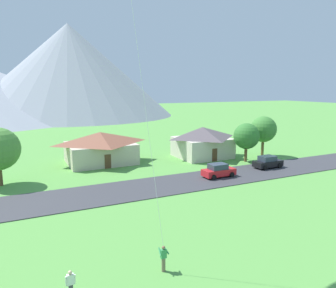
# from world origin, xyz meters

# --- Properties ---
(road_strip) EXTENTS (160.00, 7.18, 0.08)m
(road_strip) POSITION_xyz_m (0.00, 27.59, 0.04)
(road_strip) COLOR #38383D
(road_strip) RESTS_ON ground
(mountain_far_west_ridge) EXTENTS (79.89, 79.89, 35.36)m
(mountain_far_west_ridge) POSITION_xyz_m (11.96, 128.23, 17.68)
(mountain_far_west_ridge) COLOR #8E939E
(mountain_far_west_ridge) RESTS_ON ground
(house_leftmost) EXTENTS (8.60, 7.80, 4.89)m
(house_leftmost) POSITION_xyz_m (17.91, 38.92, 2.53)
(house_leftmost) COLOR beige
(house_leftmost) RESTS_ON ground
(house_left_center) EXTENTS (10.29, 8.60, 4.64)m
(house_left_center) POSITION_xyz_m (2.07, 42.11, 2.40)
(house_left_center) COLOR beige
(house_left_center) RESTS_ON ground
(tree_left_of_center) EXTENTS (3.92, 3.92, 5.89)m
(tree_left_of_center) POSITION_xyz_m (22.16, 33.21, 3.90)
(tree_left_of_center) COLOR brown
(tree_left_of_center) RESTS_ON ground
(tree_right_of_center) EXTENTS (4.20, 4.20, 6.59)m
(tree_right_of_center) POSITION_xyz_m (27.09, 35.05, 4.46)
(tree_right_of_center) COLOR brown
(tree_right_of_center) RESTS_ON ground
(parked_car_black_west_end) EXTENTS (4.26, 2.19, 1.68)m
(parked_car_black_west_end) POSITION_xyz_m (22.28, 28.60, 0.87)
(parked_car_black_west_end) COLOR black
(parked_car_black_west_end) RESTS_ON road_strip
(parked_car_red_mid_west) EXTENTS (4.22, 2.13, 1.68)m
(parked_car_red_mid_west) POSITION_xyz_m (13.40, 27.72, 0.87)
(parked_car_red_mid_west) COLOR red
(parked_car_red_mid_west) RESTS_ON road_strip
(watcher_person) EXTENTS (0.56, 0.24, 1.68)m
(watcher_person) POSITION_xyz_m (-7.26, 11.41, 0.88)
(watcher_person) COLOR #3D3D42
(watcher_person) RESTS_ON ground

